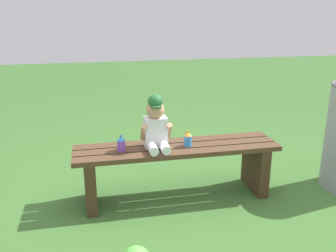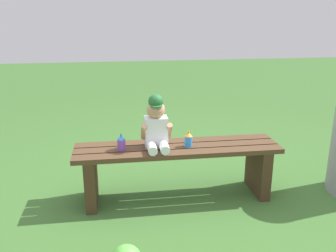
# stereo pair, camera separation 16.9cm
# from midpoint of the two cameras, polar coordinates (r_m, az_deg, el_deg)

# --- Properties ---
(ground_plane) EXTENTS (16.00, 16.00, 0.00)m
(ground_plane) POSITION_cam_midpoint_polar(r_m,az_deg,el_deg) (3.01, -0.31, -10.79)
(ground_plane) COLOR #3D6B2D
(park_bench) EXTENTS (1.56, 0.37, 0.43)m
(park_bench) POSITION_cam_midpoint_polar(r_m,az_deg,el_deg) (2.88, -0.32, -5.63)
(park_bench) COLOR #513823
(park_bench) RESTS_ON ground_plane
(child_figure) EXTENTS (0.23, 0.27, 0.40)m
(child_figure) POSITION_cam_midpoint_polar(r_m,az_deg,el_deg) (2.75, -3.64, 0.15)
(child_figure) COLOR white
(child_figure) RESTS_ON park_bench
(sippy_cup_left) EXTENTS (0.06, 0.06, 0.12)m
(sippy_cup_left) POSITION_cam_midpoint_polar(r_m,az_deg,el_deg) (2.74, -8.98, -2.71)
(sippy_cup_left) COLOR #8C4CCC
(sippy_cup_left) RESTS_ON park_bench
(sippy_cup_right) EXTENTS (0.06, 0.06, 0.12)m
(sippy_cup_right) POSITION_cam_midpoint_polar(r_m,az_deg,el_deg) (2.81, 1.35, -2.00)
(sippy_cup_right) COLOR #338CE5
(sippy_cup_right) RESTS_ON park_bench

